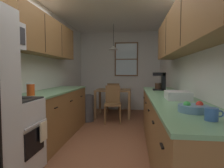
{
  "coord_description": "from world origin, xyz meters",
  "views": [
    {
      "loc": [
        0.49,
        -2.54,
        1.24
      ],
      "look_at": [
        0.04,
        1.12,
        1.0
      ],
      "focal_mm": 29.92,
      "sensor_mm": 36.0,
      "label": 1
    }
  ],
  "objects_px": {
    "dining_chair_far": "(113,96)",
    "trash_bin": "(87,108)",
    "dining_chair_near": "(113,102)",
    "storage_canister": "(31,89)",
    "stove_range": "(10,136)",
    "dish_rack": "(177,95)",
    "mug_by_coffeemaker": "(212,114)",
    "fruit_bowl": "(193,108)",
    "coffee_maker": "(161,81)",
    "table_serving_bowl": "(113,88)",
    "dining_table": "(113,94)"
  },
  "relations": [
    {
      "from": "dining_chair_far",
      "to": "trash_bin",
      "type": "distance_m",
      "value": 1.29
    },
    {
      "from": "dining_chair_near",
      "to": "storage_canister",
      "type": "height_order",
      "value": "storage_canister"
    },
    {
      "from": "stove_range",
      "to": "dish_rack",
      "type": "distance_m",
      "value": 2.1
    },
    {
      "from": "mug_by_coffeemaker",
      "to": "fruit_bowl",
      "type": "relative_size",
      "value": 0.51
    },
    {
      "from": "trash_bin",
      "to": "dish_rack",
      "type": "distance_m",
      "value": 2.84
    },
    {
      "from": "dining_chair_far",
      "to": "coffee_maker",
      "type": "xyz_separation_m",
      "value": [
        1.14,
        -2.17,
        0.57
      ]
    },
    {
      "from": "fruit_bowl",
      "to": "dish_rack",
      "type": "xyz_separation_m",
      "value": [
        0.04,
        0.76,
        0.01
      ]
    },
    {
      "from": "fruit_bowl",
      "to": "dish_rack",
      "type": "distance_m",
      "value": 0.76
    },
    {
      "from": "dish_rack",
      "to": "table_serving_bowl",
      "type": "relative_size",
      "value": 1.76
    },
    {
      "from": "storage_canister",
      "to": "mug_by_coffeemaker",
      "type": "xyz_separation_m",
      "value": [
        2.02,
        -1.16,
        -0.05
      ]
    },
    {
      "from": "stove_range",
      "to": "fruit_bowl",
      "type": "bearing_deg",
      "value": -11.26
    },
    {
      "from": "dining_chair_far",
      "to": "coffee_maker",
      "type": "bearing_deg",
      "value": -62.16
    },
    {
      "from": "stove_range",
      "to": "storage_canister",
      "type": "xyz_separation_m",
      "value": [
        -0.01,
        0.49,
        0.52
      ]
    },
    {
      "from": "fruit_bowl",
      "to": "table_serving_bowl",
      "type": "relative_size",
      "value": 1.28
    },
    {
      "from": "trash_bin",
      "to": "dish_rack",
      "type": "relative_size",
      "value": 1.94
    },
    {
      "from": "trash_bin",
      "to": "mug_by_coffeemaker",
      "type": "bearing_deg",
      "value": -61.83
    },
    {
      "from": "fruit_bowl",
      "to": "dining_table",
      "type": "bearing_deg",
      "value": 107.03
    },
    {
      "from": "dining_chair_near",
      "to": "mug_by_coffeemaker",
      "type": "xyz_separation_m",
      "value": [
        1.07,
        -3.21,
        0.44
      ]
    },
    {
      "from": "dining_table",
      "to": "dish_rack",
      "type": "xyz_separation_m",
      "value": [
        1.12,
        -2.76,
        0.32
      ]
    },
    {
      "from": "trash_bin",
      "to": "dish_rack",
      "type": "xyz_separation_m",
      "value": [
        1.72,
        -2.18,
        0.62
      ]
    },
    {
      "from": "trash_bin",
      "to": "dining_chair_far",
      "type": "bearing_deg",
      "value": 65.46
    },
    {
      "from": "dining_table",
      "to": "fruit_bowl",
      "type": "bearing_deg",
      "value": -72.97
    },
    {
      "from": "storage_canister",
      "to": "dish_rack",
      "type": "distance_m",
      "value": 2.03
    },
    {
      "from": "stove_range",
      "to": "mug_by_coffeemaker",
      "type": "height_order",
      "value": "stove_range"
    },
    {
      "from": "dining_chair_near",
      "to": "mug_by_coffeemaker",
      "type": "distance_m",
      "value": 3.41
    },
    {
      "from": "storage_canister",
      "to": "dish_rack",
      "type": "relative_size",
      "value": 0.54
    },
    {
      "from": "coffee_maker",
      "to": "fruit_bowl",
      "type": "distance_m",
      "value": 1.94
    },
    {
      "from": "dining_chair_near",
      "to": "trash_bin",
      "type": "bearing_deg",
      "value": 179.5
    },
    {
      "from": "dining_chair_near",
      "to": "table_serving_bowl",
      "type": "relative_size",
      "value": 4.66
    },
    {
      "from": "trash_bin",
      "to": "coffee_maker",
      "type": "xyz_separation_m",
      "value": [
        1.68,
        -1.0,
        0.74
      ]
    },
    {
      "from": "stove_range",
      "to": "fruit_bowl",
      "type": "height_order",
      "value": "stove_range"
    },
    {
      "from": "storage_canister",
      "to": "coffee_maker",
      "type": "xyz_separation_m",
      "value": [
        1.98,
        1.05,
        0.08
      ]
    },
    {
      "from": "dining_chair_near",
      "to": "dish_rack",
      "type": "xyz_separation_m",
      "value": [
        1.07,
        -2.17,
        0.45
      ]
    },
    {
      "from": "coffee_maker",
      "to": "dining_chair_near",
      "type": "bearing_deg",
      "value": 135.85
    },
    {
      "from": "trash_bin",
      "to": "table_serving_bowl",
      "type": "xyz_separation_m",
      "value": [
        0.61,
        0.6,
        0.46
      ]
    },
    {
      "from": "dining_table",
      "to": "mug_by_coffeemaker",
      "type": "xyz_separation_m",
      "value": [
        1.12,
        -3.8,
        0.31
      ]
    },
    {
      "from": "trash_bin",
      "to": "table_serving_bowl",
      "type": "bearing_deg",
      "value": 44.8
    },
    {
      "from": "stove_range",
      "to": "dining_chair_far",
      "type": "height_order",
      "value": "stove_range"
    },
    {
      "from": "stove_range",
      "to": "dining_table",
      "type": "relative_size",
      "value": 1.16
    },
    {
      "from": "dining_chair_near",
      "to": "trash_bin",
      "type": "height_order",
      "value": "dining_chair_near"
    },
    {
      "from": "stove_range",
      "to": "dining_chair_near",
      "type": "height_order",
      "value": "stove_range"
    },
    {
      "from": "trash_bin",
      "to": "coffee_maker",
      "type": "height_order",
      "value": "coffee_maker"
    },
    {
      "from": "dining_chair_near",
      "to": "dining_chair_far",
      "type": "bearing_deg",
      "value": 95.88
    },
    {
      "from": "storage_canister",
      "to": "fruit_bowl",
      "type": "distance_m",
      "value": 2.17
    },
    {
      "from": "dining_table",
      "to": "coffee_maker",
      "type": "height_order",
      "value": "coffee_maker"
    },
    {
      "from": "dining_chair_near",
      "to": "storage_canister",
      "type": "relative_size",
      "value": 4.91
    },
    {
      "from": "storage_canister",
      "to": "mug_by_coffeemaker",
      "type": "bearing_deg",
      "value": -29.95
    },
    {
      "from": "dining_chair_near",
      "to": "coffee_maker",
      "type": "relative_size",
      "value": 2.71
    },
    {
      "from": "trash_bin",
      "to": "storage_canister",
      "type": "bearing_deg",
      "value": -98.33
    },
    {
      "from": "trash_bin",
      "to": "dining_chair_near",
      "type": "bearing_deg",
      "value": -0.5
    }
  ]
}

